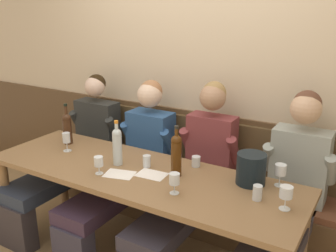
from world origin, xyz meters
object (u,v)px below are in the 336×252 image
person_center_right_seat (73,152)px  water_tumbler_left (147,161)px  wine_bottle_clear_water (117,145)px  wine_glass_by_bottle (175,179)px  wine_glass_left_end (99,162)px  water_tumbler_right (196,161)px  wine_glass_right_end (286,193)px  ice_bucket (251,169)px  wine_bottle_green_tall (67,127)px  dining_table (139,181)px  person_center_left_seat (130,161)px  wine_glass_center_front (280,171)px  wine_glass_center_rear (66,139)px  person_left_seat (193,177)px  wall_bench (182,192)px  water_tumbler_center (257,193)px  wine_bottle_amber_mid (176,154)px  person_right_seat (287,198)px

person_center_right_seat → water_tumbler_left: (0.95, -0.20, 0.19)m
wine_bottle_clear_water → wine_glass_by_bottle: 0.62m
wine_glass_left_end → water_tumbler_right: (0.53, 0.47, -0.05)m
person_center_right_seat → wine_glass_right_end: size_ratio=8.59×
ice_bucket → wine_bottle_green_tall: size_ratio=0.60×
person_center_right_seat → water_tumbler_right: (1.26, -0.00, 0.19)m
dining_table → wine_bottle_green_tall: bearing=169.1°
ice_bucket → water_tumbler_left: ice_bucket is taller
person_center_left_seat → wine_glass_center_front: person_center_left_seat is taller
wine_glass_center_rear → wine_glass_right_end: size_ratio=1.06×
person_left_seat → wine_glass_by_bottle: bearing=-76.7°
person_center_right_seat → person_left_seat: (1.22, 0.02, 0.04)m
wall_bench → person_center_right_seat: 1.06m
wine_glass_center_rear → water_tumbler_center: size_ratio=1.62×
wine_glass_left_end → water_tumbler_left: 0.36m
person_center_right_seat → water_tumbler_left: person_center_right_seat is taller
ice_bucket → wine_glass_right_end: (0.29, -0.22, -0.00)m
wine_glass_by_bottle → water_tumbler_center: (0.48, 0.19, -0.05)m
wine_glass_right_end → wine_glass_center_front: 0.31m
wine_bottle_amber_mid → wine_glass_right_end: wine_bottle_amber_mid is taller
wine_bottle_clear_water → wine_glass_center_front: (1.14, 0.27, -0.05)m
wine_bottle_clear_water → water_tumbler_right: wine_bottle_clear_water is taller
person_center_right_seat → wine_glass_center_front: bearing=-0.1°
wine_glass_right_end → water_tumbler_right: wine_glass_right_end is taller
person_center_right_seat → wine_bottle_amber_mid: (1.21, -0.22, 0.31)m
ice_bucket → wine_glass_left_end: 1.05m
person_center_right_seat → wine_glass_center_rear: (0.21, -0.27, 0.25)m
wine_bottle_amber_mid → water_tumbler_left: wine_bottle_amber_mid is taller
dining_table → person_right_seat: (0.99, 0.33, -0.02)m
wall_bench → wine_bottle_clear_water: size_ratio=7.79×
person_center_left_seat → wine_bottle_green_tall: 0.61m
person_left_seat → wine_glass_left_end: person_left_seat is taller
wine_glass_left_end → wine_bottle_amber_mid: bearing=27.7°
wall_bench → wine_bottle_amber_mid: 0.90m
water_tumbler_left → water_tumbler_center: bearing=-4.4°
wine_glass_right_end → water_tumbler_left: (-1.04, 0.09, -0.06)m
wine_glass_center_rear → wine_glass_right_end: wine_glass_center_rear is taller
person_center_right_seat → wine_bottle_green_tall: bearing=-55.9°
wine_bottle_amber_mid → water_tumbler_left: (-0.26, 0.02, -0.12)m
wine_glass_center_rear → water_tumbler_left: wine_glass_center_rear is taller
person_center_right_seat → wall_bench: bearing=21.6°
person_center_right_seat → wine_glass_by_bottle: (1.33, -0.45, 0.25)m
person_right_seat → water_tumbler_right: person_right_seat is taller
person_left_seat → wine_bottle_clear_water: size_ratio=3.83×
wine_glass_center_rear → wine_bottle_green_tall: bearing=131.8°
wall_bench → wine_bottle_amber_mid: bearing=-65.6°
wine_glass_by_bottle → wine_glass_left_end: size_ratio=1.06×
person_center_right_seat → person_center_left_seat: size_ratio=0.99×
wine_bottle_amber_mid → wine_glass_center_front: size_ratio=2.43×
wine_glass_center_front → water_tumbler_left: size_ratio=1.68×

